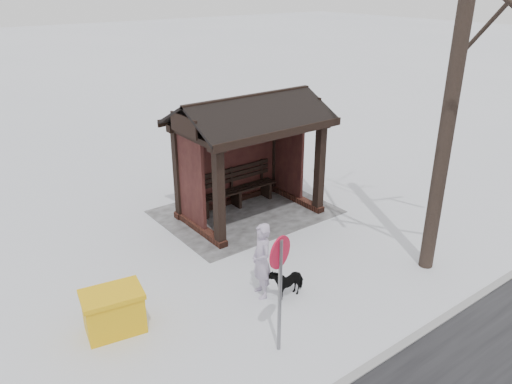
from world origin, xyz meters
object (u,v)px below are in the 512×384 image
at_px(pedestrian, 262,261).
at_px(grit_bin, 114,311).
at_px(road_sign, 280,269).
at_px(bus_shelter, 246,132).
at_px(dog, 286,281).

xyz_separation_m(pedestrian, grit_bin, (2.64, -0.68, -0.36)).
height_order(pedestrian, road_sign, road_sign).
xyz_separation_m(bus_shelter, dog, (1.53, 3.40, -1.86)).
bearing_deg(road_sign, grit_bin, -63.77).
bearing_deg(grit_bin, road_sign, 143.66).
height_order(pedestrian, grit_bin, pedestrian).
relative_size(bus_shelter, dog, 4.93).
xyz_separation_m(grit_bin, road_sign, (-1.93, 2.04, 1.12)).
xyz_separation_m(bus_shelter, road_sign, (2.61, 4.47, -0.65)).
relative_size(bus_shelter, grit_bin, 3.24).
bearing_deg(grit_bin, bus_shelter, -141.75).
relative_size(pedestrian, road_sign, 0.72).
bearing_deg(pedestrian, grit_bin, -89.42).
bearing_deg(dog, grit_bin, -111.26).
bearing_deg(dog, bus_shelter, 152.25).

